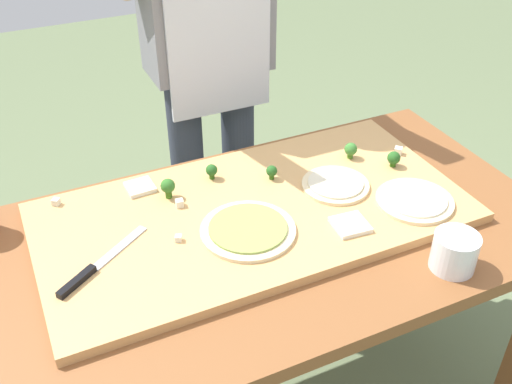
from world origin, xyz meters
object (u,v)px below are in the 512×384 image
at_px(prep_table, 255,264).
at_px(cheese_crumble_a, 56,202).
at_px(pizza_whole_cheese_artichoke, 335,184).
at_px(pizza_whole_white_garlic, 415,200).
at_px(cook_center, 209,41).
at_px(pizza_whole_pesto_green, 248,230).
at_px(broccoli_floret_front_right, 212,171).
at_px(broccoli_floret_back_right, 394,158).
at_px(cheese_crumble_d, 178,238).
at_px(pizza_slice_far_right, 140,187).
at_px(chefs_knife, 92,270).
at_px(broccoli_floret_back_mid, 272,171).
at_px(flour_cup, 454,254).
at_px(broccoli_floret_front_mid, 168,187).
at_px(cheese_crumble_c, 398,151).
at_px(broccoli_floret_center_right, 351,150).
at_px(cheese_crumble_b, 180,203).
at_px(pizza_slice_center, 350,225).

distance_m(prep_table, cheese_crumble_a, 0.55).
distance_m(pizza_whole_cheese_artichoke, pizza_whole_white_garlic, 0.22).
bearing_deg(pizza_whole_white_garlic, cook_center, 110.26).
relative_size(pizza_whole_pesto_green, broccoli_floret_front_right, 5.35).
distance_m(broccoli_floret_back_right, cook_center, 0.71).
distance_m(pizza_whole_white_garlic, cheese_crumble_d, 0.63).
relative_size(pizza_slice_far_right, cook_center, 0.04).
xyz_separation_m(chefs_knife, cheese_crumble_a, (-0.03, 0.30, 0.00)).
distance_m(pizza_whole_cheese_artichoke, broccoli_floret_back_mid, 0.18).
xyz_separation_m(pizza_whole_pesto_green, broccoli_floret_back_mid, (0.16, 0.19, 0.02)).
relative_size(prep_table, broccoli_floret_back_right, 32.95).
bearing_deg(flour_cup, broccoli_floret_back_right, 74.51).
distance_m(chefs_knife, broccoli_floret_back_right, 0.90).
height_order(prep_table, broccoli_floret_back_mid, broccoli_floret_back_mid).
bearing_deg(pizza_slice_far_right, broccoli_floret_front_right, -10.25).
xyz_separation_m(broccoli_floret_front_mid, cheese_crumble_c, (0.70, -0.08, -0.02)).
distance_m(broccoli_floret_back_mid, cheese_crumble_d, 0.36).
relative_size(broccoli_floret_center_right, broccoli_floret_back_mid, 1.18).
height_order(broccoli_floret_back_mid, cheese_crumble_d, broccoli_floret_back_mid).
relative_size(pizza_whole_pesto_green, broccoli_floret_front_mid, 4.19).
distance_m(pizza_slice_far_right, broccoli_floret_center_right, 0.62).
bearing_deg(cheese_crumble_c, broccoli_floret_front_mid, 173.73).
bearing_deg(broccoli_floret_front_right, cook_center, 68.64).
height_order(broccoli_floret_center_right, cheese_crumble_d, broccoli_floret_center_right).
height_order(broccoli_floret_back_right, cheese_crumble_d, broccoli_floret_back_right).
height_order(prep_table, broccoli_floret_front_right, broccoli_floret_front_right).
relative_size(pizza_whole_pesto_green, cheese_crumble_c, 11.20).
bearing_deg(cheese_crumble_b, flour_cup, -42.23).
distance_m(pizza_whole_pesto_green, broccoli_floret_front_right, 0.26).
relative_size(broccoli_floret_center_right, flour_cup, 0.46).
bearing_deg(pizza_slice_far_right, cheese_crumble_d, -84.76).
xyz_separation_m(prep_table, pizza_whole_cheese_artichoke, (0.28, 0.07, 0.13)).
relative_size(pizza_slice_far_right, broccoli_floret_center_right, 1.48).
height_order(pizza_whole_white_garlic, flour_cup, flour_cup).
bearing_deg(pizza_slice_far_right, pizza_whole_white_garlic, -29.85).
xyz_separation_m(pizza_whole_white_garlic, pizza_slice_center, (-0.21, -0.02, -0.00)).
distance_m(broccoli_floret_front_right, cheese_crumble_b, 0.15).
bearing_deg(pizza_whole_white_garlic, pizza_slice_center, -175.62).
bearing_deg(cheese_crumble_d, pizza_whole_white_garlic, -10.38).
bearing_deg(pizza_slice_center, broccoli_floret_back_right, 35.44).
xyz_separation_m(pizza_whole_cheese_artichoke, broccoli_floret_front_right, (-0.30, 0.18, 0.02)).
bearing_deg(cheese_crumble_c, chefs_knife, -172.23).
bearing_deg(cheese_crumble_a, pizza_whole_cheese_artichoke, -18.62).
relative_size(broccoli_floret_front_mid, broccoli_floret_front_right, 1.27).
xyz_separation_m(pizza_whole_white_garlic, cheese_crumble_d, (-0.62, 0.11, 0.00)).
distance_m(pizza_whole_white_garlic, cheese_crumble_a, 0.96).
bearing_deg(cheese_crumble_a, cook_center, 32.06).
relative_size(pizza_slice_far_right, broccoli_floret_back_right, 1.54).
bearing_deg(cheese_crumble_d, cook_center, 62.17).
distance_m(chefs_knife, cheese_crumble_d, 0.22).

